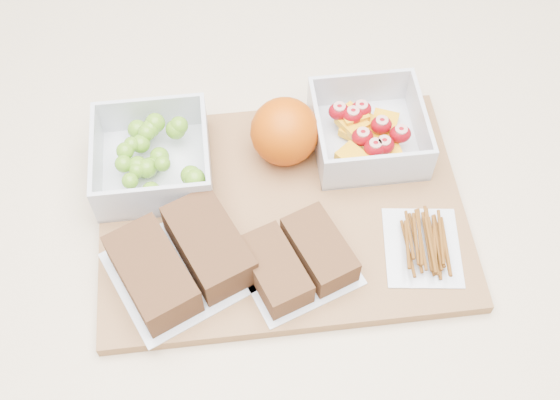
# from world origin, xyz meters

# --- Properties ---
(counter) EXTENTS (1.20, 0.90, 0.90)m
(counter) POSITION_xyz_m (0.00, 0.00, 0.45)
(counter) COLOR beige
(counter) RESTS_ON ground
(cutting_board) EXTENTS (0.42, 0.30, 0.02)m
(cutting_board) POSITION_xyz_m (0.01, 0.01, 0.91)
(cutting_board) COLOR olive
(cutting_board) RESTS_ON counter
(grape_container) EXTENTS (0.13, 0.13, 0.06)m
(grape_container) POSITION_xyz_m (-0.13, 0.08, 0.94)
(grape_container) COLOR silver
(grape_container) RESTS_ON cutting_board
(fruit_container) EXTENTS (0.13, 0.13, 0.06)m
(fruit_container) POSITION_xyz_m (0.13, 0.09, 0.94)
(fruit_container) COLOR silver
(fruit_container) RESTS_ON cutting_board
(orange) EXTENTS (0.08, 0.08, 0.08)m
(orange) POSITION_xyz_m (0.03, 0.09, 0.96)
(orange) COLOR #C84C04
(orange) RESTS_ON cutting_board
(sandwich_bag_left) EXTENTS (0.19, 0.18, 0.04)m
(sandwich_bag_left) POSITION_xyz_m (-0.10, -0.05, 0.94)
(sandwich_bag_left) COLOR silver
(sandwich_bag_left) RESTS_ON cutting_board
(sandwich_bag_center) EXTENTS (0.15, 0.14, 0.04)m
(sandwich_bag_center) POSITION_xyz_m (0.02, -0.07, 0.93)
(sandwich_bag_center) COLOR silver
(sandwich_bag_center) RESTS_ON cutting_board
(pretzel_bag) EXTENTS (0.10, 0.11, 0.02)m
(pretzel_bag) POSITION_xyz_m (0.16, -0.06, 0.93)
(pretzel_bag) COLOR silver
(pretzel_bag) RESTS_ON cutting_board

